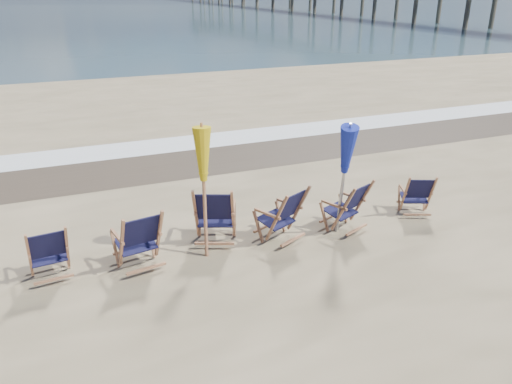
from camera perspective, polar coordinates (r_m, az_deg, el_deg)
ocean at (r=133.12m, az=-21.96°, el=19.34°), size 400.00×400.00×0.00m
surf_foam at (r=14.26m, az=-9.23°, el=5.43°), size 200.00×1.40×0.01m
wet_sand_strip at (r=12.87m, az=-7.69°, el=3.63°), size 200.00×2.60×0.00m
beach_chair_0 at (r=8.04m, az=-20.72°, el=-6.20°), size 0.67×0.74×0.94m
beach_chair_1 at (r=7.92m, az=-10.98°, el=-4.99°), size 0.80×0.87×1.06m
beach_chair_2 at (r=8.37m, az=-2.65°, el=-2.81°), size 0.96×1.01×1.11m
beach_chair_3 at (r=8.70m, az=4.90°, el=-2.10°), size 0.92×0.96×1.04m
beach_chair_4 at (r=9.22m, az=12.01°, el=-1.20°), size 0.87×0.91×1.00m
beach_chair_5 at (r=10.04m, az=19.36°, el=-0.39°), size 0.76×0.80×0.88m
umbrella_yellow at (r=7.75m, az=-6.09°, el=3.39°), size 0.30×0.30×2.13m
umbrella_blue at (r=8.38m, az=10.12°, el=4.73°), size 0.30×0.30×2.15m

